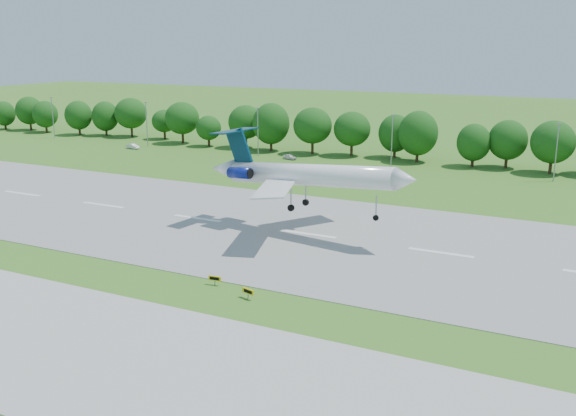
{
  "coord_description": "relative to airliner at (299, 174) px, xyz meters",
  "views": [
    {
      "loc": [
        58.18,
        -59.23,
        28.16
      ],
      "look_at": [
        20.06,
        18.0,
        5.77
      ],
      "focal_mm": 40.0,
      "sensor_mm": 36.0,
      "label": 1
    }
  ],
  "objects": [
    {
      "name": "taxi_sign_right",
      "position": [
        0.27,
        -24.01,
        -8.34
      ],
      "size": [
        1.61,
        0.35,
        1.13
      ],
      "rotation": [
        0.0,
        0.0,
        0.1
      ],
      "color": "gray",
      "rests_on": "ground"
    },
    {
      "name": "runway",
      "position": [
        -18.33,
        -0.23,
        -9.13
      ],
      "size": [
        400.0,
        45.0,
        0.08
      ],
      "primitive_type": "cube",
      "color": "gray",
      "rests_on": "ground"
    },
    {
      "name": "tree_line",
      "position": [
        -18.33,
        66.77,
        -2.98
      ],
      "size": [
        288.4,
        8.4,
        10.4
      ],
      "color": "#382314",
      "rests_on": "ground"
    },
    {
      "name": "taxi_sign_centre",
      "position": [
        5.92,
        -25.9,
        -8.29
      ],
      "size": [
        1.69,
        0.65,
        1.2
      ],
      "rotation": [
        0.0,
        0.0,
        -0.28
      ],
      "color": "gray",
      "rests_on": "ground"
    },
    {
      "name": "light_poles",
      "position": [
        -20.83,
        56.77,
        -2.83
      ],
      "size": [
        175.9,
        0.25,
        12.19
      ],
      "color": "gray",
      "rests_on": "ground"
    },
    {
      "name": "ground",
      "position": [
        -18.33,
        -25.23,
        -9.17
      ],
      "size": [
        600.0,
        600.0,
        0.0
      ],
      "primitive_type": "plane",
      "color": "#356C1C",
      "rests_on": "ground"
    },
    {
      "name": "service_vehicle_b",
      "position": [
        -28.81,
        55.6,
        -8.53
      ],
      "size": [
        4.0,
        2.55,
        1.27
      ],
      "primitive_type": "imported",
      "rotation": [
        0.0,
        0.0,
        1.27
      ],
      "color": "silver",
      "rests_on": "ground"
    },
    {
      "name": "airliner",
      "position": [
        0.0,
        0.0,
        0.0
      ],
      "size": [
        35.36,
        25.48,
        11.37
      ],
      "rotation": [
        0.0,
        -0.07,
        -0.13
      ],
      "color": "white",
      "rests_on": "ground"
    },
    {
      "name": "service_vehicle_a",
      "position": [
        -74.12,
        51.38,
        -8.5
      ],
      "size": [
        4.27,
        2.21,
        1.34
      ],
      "primitive_type": "imported",
      "rotation": [
        0.0,
        0.0,
        1.37
      ],
      "color": "silver",
      "rests_on": "ground"
    }
  ]
}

